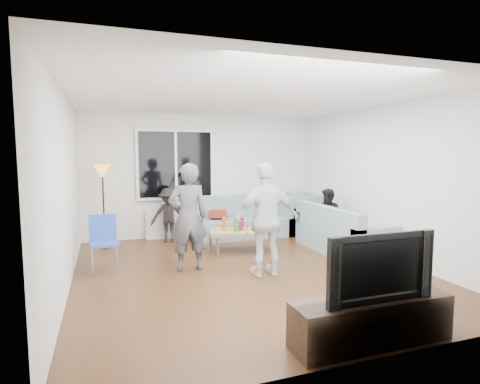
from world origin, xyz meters
name	(u,v)px	position (x,y,z in m)	size (l,w,h in m)	color
floor	(247,272)	(0.00, 0.00, -0.02)	(5.00, 5.50, 0.04)	#56351C
ceiling	(247,96)	(0.00, 0.00, 2.62)	(5.00, 5.50, 0.04)	white
wall_back	(203,175)	(0.00, 2.77, 1.30)	(5.00, 0.04, 2.60)	silver
wall_front	(363,215)	(0.00, -2.77, 1.30)	(5.00, 0.04, 2.60)	silver
wall_left	(63,192)	(-2.52, 0.00, 1.30)	(0.04, 5.50, 2.60)	silver
wall_right	(385,182)	(2.52, 0.00, 1.30)	(0.04, 5.50, 2.60)	silver
window_frame	(176,164)	(-0.60, 2.69, 1.55)	(1.62, 0.06, 1.47)	white
window_glass	(176,164)	(-0.60, 2.65, 1.55)	(1.50, 0.02, 1.35)	black
window_mullion	(176,164)	(-0.60, 2.64, 1.55)	(0.05, 0.03, 1.35)	white
radiator	(177,223)	(-0.60, 2.65, 0.31)	(1.30, 0.12, 0.62)	silver
potted_plant	(197,200)	(-0.17, 2.62, 0.78)	(0.17, 0.14, 0.32)	#2A6829
vase	(171,205)	(-0.73, 2.62, 0.70)	(0.15, 0.15, 0.16)	white
sofa_back_section	(244,217)	(0.77, 2.27, 0.42)	(2.30, 0.85, 0.85)	gray
sofa_right_section	(343,229)	(2.02, 0.46, 0.42)	(0.85, 2.00, 0.85)	gray
sofa_corner	(298,214)	(2.06, 2.27, 0.42)	(0.85, 0.85, 0.85)	gray
cushion_yellow	(193,216)	(-0.35, 2.25, 0.51)	(0.38, 0.32, 0.14)	gold
cushion_red	(218,214)	(0.22, 2.33, 0.51)	(0.36, 0.30, 0.13)	maroon
coffee_table	(240,241)	(0.28, 1.09, 0.20)	(1.10, 0.60, 0.40)	tan
pitcher	(238,225)	(0.25, 1.11, 0.49)	(0.17, 0.17, 0.17)	maroon
side_chair	(104,244)	(-2.05, 0.63, 0.43)	(0.40, 0.40, 0.86)	#294BB5
floor_lamp	(104,207)	(-2.05, 2.22, 0.78)	(0.32, 0.32, 1.56)	orange
player_left	(188,217)	(-0.83, 0.33, 0.82)	(0.60, 0.39, 1.64)	#46474A
player_right	(267,219)	(0.20, -0.29, 0.83)	(0.97, 0.41, 1.66)	silver
spectator_right	(328,218)	(2.02, 0.95, 0.55)	(0.54, 0.42, 1.11)	black
spectator_back	(169,215)	(-0.83, 2.30, 0.55)	(0.71, 0.41, 1.09)	black
tv_console	(372,321)	(0.34, -2.50, 0.22)	(1.60, 0.40, 0.44)	#34251A
television	(374,265)	(0.34, -2.50, 0.76)	(1.12, 0.15, 0.65)	black
bottle_d	(255,222)	(0.53, 1.00, 0.54)	(0.07, 0.07, 0.29)	orange
bottle_c	(242,223)	(0.37, 1.27, 0.49)	(0.07, 0.07, 0.19)	black
bottle_b	(236,225)	(0.15, 0.96, 0.53)	(0.08, 0.08, 0.27)	#31981B
bottle_e	(255,223)	(0.61, 1.22, 0.50)	(0.07, 0.07, 0.19)	black
bottle_a	(224,224)	(-0.01, 1.16, 0.52)	(0.07, 0.07, 0.24)	#DA5B0C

